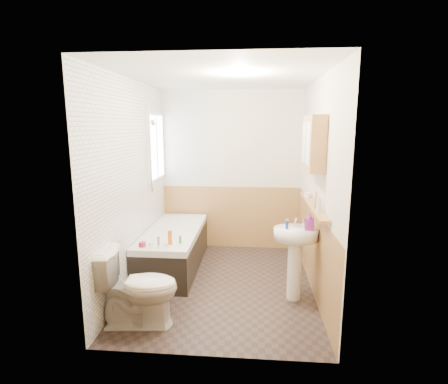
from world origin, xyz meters
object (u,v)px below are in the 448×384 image
Objects in this scene: pine_shelf at (313,205)px; bathtub at (174,248)px; medicine_cabinet at (313,143)px; toilet at (138,287)px; sink at (295,249)px.

bathtub is at bearing 161.70° from pine_shelf.
medicine_cabinet is (1.74, -0.61, 1.48)m from bathtub.
bathtub is 2.15× the size of toilet.
medicine_cabinet reaches higher than pine_shelf.
medicine_cabinet is at bearing -138.25° from pine_shelf.
medicine_cabinet reaches higher than toilet.
toilet is 2.10m from pine_shelf.
sink is 0.54m from pine_shelf.
pine_shelf is (0.20, 0.19, 0.46)m from sink.
sink is 1.19m from medicine_cabinet.
toilet is 1.74m from sink.
bathtub is at bearing 146.33° from sink.
bathtub is 2.37m from medicine_cabinet.
sink is at bearing -136.09° from pine_shelf.
bathtub is 1.78m from sink.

